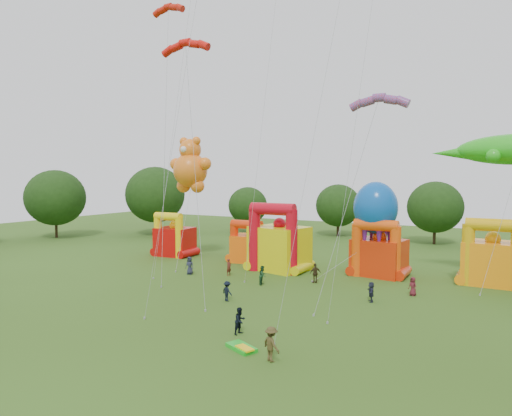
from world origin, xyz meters
The scene contains 22 objects.
ground centered at (0.00, 0.00, 0.00)m, with size 160.00×160.00×0.00m, color #2E4B15.
tree_ring centered at (-1.16, 0.61, 6.26)m, with size 121.94×124.02×12.07m.
bouncy_castle_0 centered at (-20.43, 27.42, 2.20)m, with size 4.89×4.10×5.74m.
bouncy_castle_1 centered at (-9.40, 28.47, 1.99)m, with size 5.01×4.27×5.18m.
bouncy_castle_2 centered at (-4.43, 25.80, 2.84)m, with size 6.61×5.75×7.53m.
bouncy_castle_3 centered at (5.96, 28.38, 2.28)m, with size 5.54×4.70×5.98m.
bouncy_castle_4 centered at (16.46, 29.61, 2.45)m, with size 5.29×4.26×6.47m.
teddy_bear_kite centered at (-15.95, 24.28, 6.66)m, with size 6.59×9.60×15.34m.
gecko_kite centered at (17.62, 28.88, 8.75)m, with size 14.40×8.56×14.52m.
octopus_kite centered at (4.47, 27.19, 4.42)m, with size 6.83×8.80×9.92m.
parafoil_kites centered at (-6.13, 14.39, 11.99)m, with size 26.95×11.05×29.17m.
diamond_kites centered at (-2.26, 15.27, 16.98)m, with size 22.88×20.10×43.15m.
folded_kite_bundle centered at (3.99, 3.89, 0.14)m, with size 2.23×1.74×0.31m.
spectator_0 centered at (-11.65, 19.28, 0.94)m, with size 0.92×0.60×1.88m, color #222539.
spectator_1 centered at (-7.67, 20.78, 0.88)m, with size 0.64×0.42×1.76m, color #5A2019.
spectator_2 centered at (-2.69, 18.94, 0.91)m, with size 0.89×0.69×1.83m, color #1A4223.
spectator_3 centered at (-2.54, 12.44, 0.84)m, with size 1.09×0.63×1.69m, color black.
spectator_4 centered at (1.45, 22.05, 0.97)m, with size 1.14×0.47×1.94m, color #382C16.
spectator_5 centered at (7.97, 18.07, 0.83)m, with size 1.55×0.49×1.67m, color #212438.
spectator_6 centered at (10.62, 21.76, 0.82)m, with size 0.80×0.52×1.64m, color #5B1A23.
spectator_8 centered at (2.48, 6.19, 0.89)m, with size 0.87×0.67×1.78m, color black.
spectator_9 centered at (6.31, 3.23, 0.99)m, with size 1.28×0.74×1.98m, color #42381A.
Camera 1 is at (17.67, -18.95, 10.38)m, focal length 32.00 mm.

